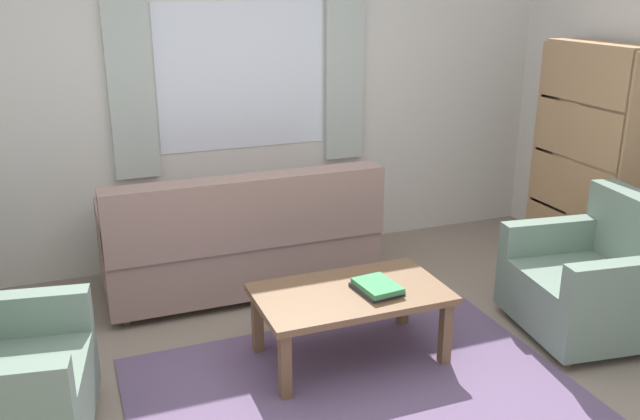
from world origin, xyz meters
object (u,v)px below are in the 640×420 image
armchair_right (596,280)px  coffee_table (350,300)px  couch (241,243)px  book_stack_on_table (377,287)px  bookshelf (585,170)px

armchair_right → coffee_table: 1.59m
couch → armchair_right: (1.92, -1.40, -0.01)m
armchair_right → book_stack_on_table: 1.45m
book_stack_on_table → bookshelf: (2.08, 0.71, 0.31)m
bookshelf → armchair_right: bearing=144.4°
armchair_right → couch: bearing=-118.7°
coffee_table → book_stack_on_table: (0.14, -0.06, 0.08)m
couch → book_stack_on_table: (0.49, -1.21, 0.10)m
book_stack_on_table → couch: bearing=112.0°
couch → bookshelf: (2.57, -0.49, 0.40)m
armchair_right → bookshelf: 1.19m
book_stack_on_table → bookshelf: bookshelf is taller
book_stack_on_table → bookshelf: size_ratio=0.18×
couch → book_stack_on_table: 1.31m
armchair_right → coffee_table: (-1.57, 0.26, 0.03)m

